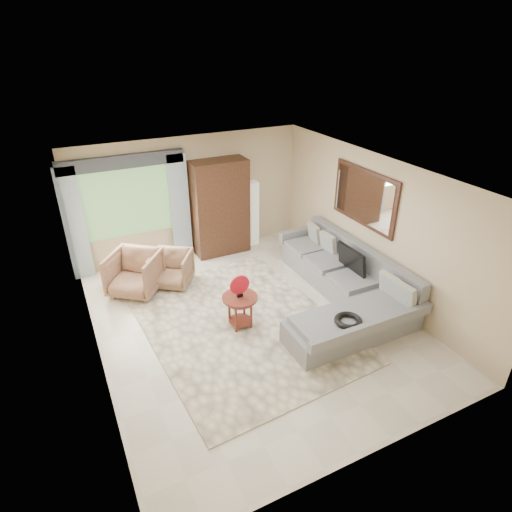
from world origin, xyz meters
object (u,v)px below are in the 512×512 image
sectional_sofa (343,288)px  coffee_table (240,311)px  armchair_left (135,273)px  armoire (220,208)px  tv_screen (352,259)px  armchair_right (171,269)px  floor_lamp (252,213)px  potted_plant (112,273)px

sectional_sofa → coffee_table: sectional_sofa is taller
sectional_sofa → coffee_table: size_ratio=5.84×
armchair_left → armoire: bearing=60.7°
tv_screen → armchair_right: bearing=148.6°
floor_lamp → armoire: bearing=-175.7°
armoire → floor_lamp: bearing=4.3°
armchair_left → armoire: size_ratio=0.43×
tv_screen → armoire: (-1.50, 2.72, 0.33)m
tv_screen → sectional_sofa: bearing=-145.7°
floor_lamp → potted_plant: bearing=-172.3°
sectional_sofa → floor_lamp: bearing=98.3°
tv_screen → potted_plant: tv_screen is taller
armoire → armchair_left: bearing=-157.3°
potted_plant → coffee_table: bearing=-54.6°
armchair_left → floor_lamp: floor_lamp is taller
armchair_right → floor_lamp: (2.23, 0.98, 0.41)m
armchair_right → potted_plant: size_ratio=1.50×
tv_screen → potted_plant: 4.64m
potted_plant → armoire: (2.48, 0.39, 0.80)m
coffee_table → armchair_left: bearing=125.6°
armchair_left → armchair_right: size_ratio=1.19×
potted_plant → sectional_sofa: bearing=-34.1°
floor_lamp → coffee_table: bearing=-119.4°
tv_screen → potted_plant: (-3.98, 2.33, -0.47)m
sectional_sofa → armchair_right: size_ratio=4.58×
potted_plant → floor_lamp: size_ratio=0.34×
tv_screen → armoire: armoire is taller
tv_screen → floor_lamp: floor_lamp is taller
armchair_right → tv_screen: bearing=2.2°
armchair_left → sectional_sofa: bearing=7.1°
coffee_table → armoire: 2.97m
sectional_sofa → armoire: armoire is taller
armchair_right → potted_plant: (-1.05, 0.54, -0.09)m
sectional_sofa → armchair_right: (-2.67, 1.98, 0.06)m
armchair_left → armoire: armoire is taller
tv_screen → coffee_table: size_ratio=1.25×
armchair_right → armoire: armoire is taller
armchair_left → floor_lamp: (2.93, 0.95, 0.34)m
armchair_left → potted_plant: (-0.35, 0.51, -0.16)m
tv_screen → floor_lamp: 2.86m
armchair_left → potted_plant: bearing=162.9°
sectional_sofa → tv_screen: tv_screen is taller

